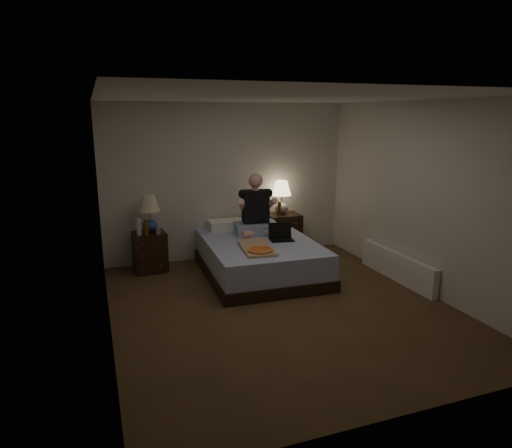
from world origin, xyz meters
name	(u,v)px	position (x,y,z in m)	size (l,w,h in m)	color
floor	(281,307)	(0.00, 0.00, 0.00)	(4.00, 4.50, 0.00)	brown
ceiling	(284,97)	(0.00, 0.00, 2.50)	(4.00, 4.50, 0.00)	white
wall_back	(228,182)	(0.00, 2.25, 1.25)	(4.00, 2.50, 0.00)	silver
wall_front	(405,267)	(0.00, -2.25, 1.25)	(4.00, 2.50, 0.00)	silver
wall_left	(102,221)	(-2.00, 0.00, 1.25)	(4.50, 2.50, 0.00)	silver
wall_right	(422,197)	(2.00, 0.00, 1.25)	(4.50, 2.50, 0.00)	silver
bed	(259,257)	(0.17, 1.23, 0.25)	(1.53, 2.04, 0.51)	#5F71BF
nightstand_left	(150,252)	(-1.34, 1.90, 0.30)	(0.46, 0.42, 0.60)	black
nightstand_right	(283,234)	(0.90, 2.05, 0.35)	(0.53, 0.48, 0.69)	black
lamp_left	(149,214)	(-1.31, 1.91, 0.88)	(0.32, 0.32, 0.56)	navy
lamp_right	(281,197)	(0.86, 2.05, 0.97)	(0.32, 0.32, 0.56)	gray
water_bottle	(139,227)	(-1.48, 1.79, 0.73)	(0.07, 0.07, 0.25)	silver
soda_can	(158,231)	(-1.22, 1.74, 0.65)	(0.07, 0.07, 0.10)	beige
beer_bottle_left	(146,228)	(-1.38, 1.74, 0.72)	(0.06, 0.06, 0.23)	#63390E
beer_bottle_right	(279,208)	(0.80, 1.98, 0.81)	(0.06, 0.06, 0.23)	#5A2E0C
person	(256,204)	(0.27, 1.64, 0.97)	(0.66, 0.52, 0.93)	black
laptop	(282,232)	(0.49, 1.14, 0.63)	(0.34, 0.28, 0.24)	black
pizza_box	(260,251)	(-0.04, 0.63, 0.55)	(0.40, 0.76, 0.08)	tan
radiator	(397,266)	(1.93, 0.32, 0.20)	(0.10, 1.60, 0.40)	white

